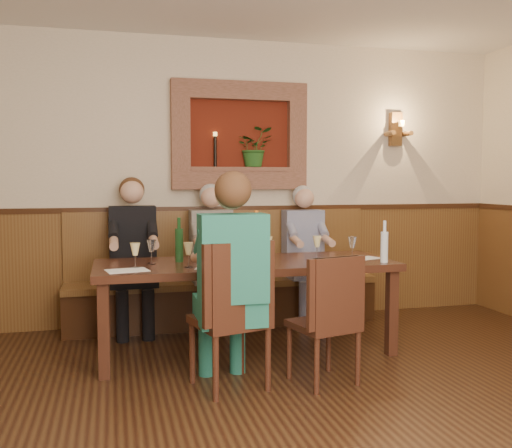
{
  "coord_description": "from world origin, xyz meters",
  "views": [
    {
      "loc": [
        -1.05,
        -2.62,
        1.41
      ],
      "look_at": [
        0.1,
        1.9,
        1.05
      ],
      "focal_mm": 40.0,
      "sensor_mm": 36.0,
      "label": 1
    }
  ],
  "objects_px": {
    "wine_bottle_green_a": "(256,240)",
    "chair_near_left": "(231,345)",
    "person_chair_front": "(230,300)",
    "person_bench_right": "(306,266)",
    "water_bottle": "(384,246)",
    "wine_bottle_green_b": "(179,244)",
    "spittoon_bucket": "(223,246)",
    "person_bench_mid": "(213,269)",
    "chair_near_right": "(325,346)",
    "person_bench_left": "(134,269)",
    "dining_table": "(246,271)",
    "bench": "(224,291)"
  },
  "relations": [
    {
      "from": "wine_bottle_green_b",
      "to": "person_bench_right",
      "type": "bearing_deg",
      "value": 28.67
    },
    {
      "from": "person_bench_left",
      "to": "wine_bottle_green_a",
      "type": "distance_m",
      "value": 1.32
    },
    {
      "from": "bench",
      "to": "chair_near_left",
      "type": "bearing_deg",
      "value": -99.43
    },
    {
      "from": "dining_table",
      "to": "person_bench_right",
      "type": "height_order",
      "value": "person_bench_right"
    },
    {
      "from": "bench",
      "to": "spittoon_bucket",
      "type": "distance_m",
      "value": 1.14
    },
    {
      "from": "person_bench_mid",
      "to": "water_bottle",
      "type": "relative_size",
      "value": 4.08
    },
    {
      "from": "person_bench_right",
      "to": "water_bottle",
      "type": "relative_size",
      "value": 4.03
    },
    {
      "from": "water_bottle",
      "to": "chair_near_left",
      "type": "bearing_deg",
      "value": -161.84
    },
    {
      "from": "person_chair_front",
      "to": "dining_table",
      "type": "bearing_deg",
      "value": 69.58
    },
    {
      "from": "chair_near_left",
      "to": "person_chair_front",
      "type": "height_order",
      "value": "person_chair_front"
    },
    {
      "from": "chair_near_right",
      "to": "dining_table",
      "type": "bearing_deg",
      "value": 99.43
    },
    {
      "from": "person_bench_left",
      "to": "person_bench_right",
      "type": "xyz_separation_m",
      "value": [
        1.67,
        0.0,
        -0.04
      ]
    },
    {
      "from": "person_bench_mid",
      "to": "wine_bottle_green_a",
      "type": "height_order",
      "value": "person_bench_mid"
    },
    {
      "from": "bench",
      "to": "wine_bottle_green_a",
      "type": "relative_size",
      "value": 7.23
    },
    {
      "from": "person_bench_right",
      "to": "wine_bottle_green_b",
      "type": "xyz_separation_m",
      "value": [
        -1.33,
        -0.73,
        0.34
      ]
    },
    {
      "from": "chair_near_left",
      "to": "person_chair_front",
      "type": "distance_m",
      "value": 0.32
    },
    {
      "from": "person_bench_left",
      "to": "wine_bottle_green_b",
      "type": "height_order",
      "value": "person_bench_left"
    },
    {
      "from": "bench",
      "to": "wine_bottle_green_a",
      "type": "distance_m",
      "value": 1.13
    },
    {
      "from": "person_bench_mid",
      "to": "water_bottle",
      "type": "bearing_deg",
      "value": -44.11
    },
    {
      "from": "wine_bottle_green_a",
      "to": "wine_bottle_green_b",
      "type": "relative_size",
      "value": 1.15
    },
    {
      "from": "person_bench_mid",
      "to": "wine_bottle_green_a",
      "type": "relative_size",
      "value": 3.32
    },
    {
      "from": "wine_bottle_green_b",
      "to": "water_bottle",
      "type": "relative_size",
      "value": 1.07
    },
    {
      "from": "water_bottle",
      "to": "chair_near_right",
      "type": "bearing_deg",
      "value": -143.85
    },
    {
      "from": "person_chair_front",
      "to": "wine_bottle_green_a",
      "type": "xyz_separation_m",
      "value": [
        0.38,
        0.76,
        0.31
      ]
    },
    {
      "from": "wine_bottle_green_b",
      "to": "water_bottle",
      "type": "height_order",
      "value": "wine_bottle_green_b"
    },
    {
      "from": "dining_table",
      "to": "person_bench_right",
      "type": "bearing_deg",
      "value": 46.1
    },
    {
      "from": "dining_table",
      "to": "person_bench_right",
      "type": "relative_size",
      "value": 1.77
    },
    {
      "from": "chair_near_left",
      "to": "spittoon_bucket",
      "type": "relative_size",
      "value": 3.67
    },
    {
      "from": "person_bench_mid",
      "to": "wine_bottle_green_b",
      "type": "height_order",
      "value": "person_bench_mid"
    },
    {
      "from": "chair_near_left",
      "to": "wine_bottle_green_a",
      "type": "height_order",
      "value": "wine_bottle_green_a"
    },
    {
      "from": "person_bench_left",
      "to": "person_chair_front",
      "type": "height_order",
      "value": "person_chair_front"
    },
    {
      "from": "spittoon_bucket",
      "to": "chair_near_left",
      "type": "bearing_deg",
      "value": -97.11
    },
    {
      "from": "wine_bottle_green_b",
      "to": "spittoon_bucket",
      "type": "bearing_deg",
      "value": -22.48
    },
    {
      "from": "wine_bottle_green_a",
      "to": "water_bottle",
      "type": "relative_size",
      "value": 1.23
    },
    {
      "from": "spittoon_bucket",
      "to": "bench",
      "type": "bearing_deg",
      "value": 78.83
    },
    {
      "from": "dining_table",
      "to": "chair_near_right",
      "type": "xyz_separation_m",
      "value": [
        0.37,
        -0.83,
        -0.41
      ]
    },
    {
      "from": "dining_table",
      "to": "wine_bottle_green_a",
      "type": "relative_size",
      "value": 5.79
    },
    {
      "from": "dining_table",
      "to": "chair_near_right",
      "type": "height_order",
      "value": "chair_near_right"
    },
    {
      "from": "wine_bottle_green_b",
      "to": "wine_bottle_green_a",
      "type": "bearing_deg",
      "value": -11.27
    },
    {
      "from": "person_bench_right",
      "to": "dining_table",
      "type": "bearing_deg",
      "value": -133.9
    },
    {
      "from": "person_bench_right",
      "to": "spittoon_bucket",
      "type": "height_order",
      "value": "person_bench_right"
    },
    {
      "from": "chair_near_right",
      "to": "wine_bottle_green_b",
      "type": "bearing_deg",
      "value": 119.03
    },
    {
      "from": "person_bench_right",
      "to": "chair_near_right",
      "type": "bearing_deg",
      "value": -104.75
    },
    {
      "from": "person_bench_right",
      "to": "person_bench_mid",
      "type": "bearing_deg",
      "value": -179.96
    },
    {
      "from": "wine_bottle_green_a",
      "to": "chair_near_left",
      "type": "bearing_deg",
      "value": -116.24
    },
    {
      "from": "chair_near_right",
      "to": "person_bench_left",
      "type": "distance_m",
      "value": 2.1
    },
    {
      "from": "chair_near_right",
      "to": "spittoon_bucket",
      "type": "relative_size",
      "value": 3.27
    },
    {
      "from": "bench",
      "to": "person_bench_left",
      "type": "height_order",
      "value": "person_bench_left"
    },
    {
      "from": "person_chair_front",
      "to": "person_bench_right",
      "type": "bearing_deg",
      "value": 55.83
    },
    {
      "from": "person_bench_left",
      "to": "wine_bottle_green_b",
      "type": "bearing_deg",
      "value": -64.97
    }
  ]
}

